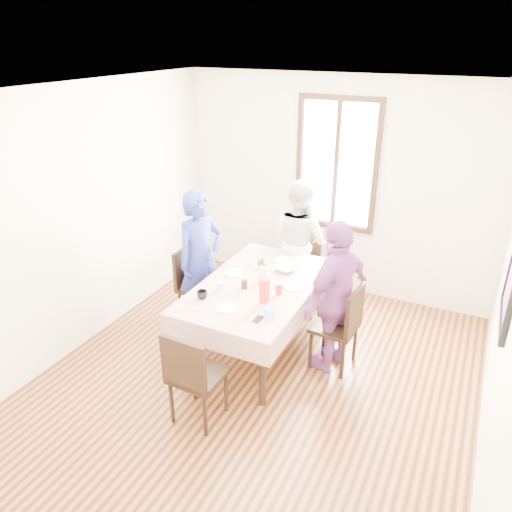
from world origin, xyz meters
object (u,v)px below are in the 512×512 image
dining_table (258,316)px  person_right (335,297)px  chair_far (299,266)px  person_left (200,261)px  chair_right (335,326)px  person_far (300,243)px  chair_left (200,287)px  chair_near (198,374)px

dining_table → person_right: (0.80, 0.05, 0.41)m
chair_far → person_left: size_ratio=0.57×
dining_table → chair_right: bearing=3.8°
person_left → person_right: bearing=-69.1°
person_far → person_right: (0.80, -1.11, 0.01)m
person_left → chair_far: bearing=-13.2°
dining_table → chair_far: size_ratio=1.89×
chair_right → person_far: size_ratio=0.59×
chair_right → person_right: size_ratio=0.58×
chair_left → chair_right: same height
chair_far → person_far: bearing=90.5°
person_left → chair_left: bearing=114.8°
dining_table → person_far: size_ratio=1.10×
chair_left → person_far: person_far is taller
person_right → chair_far: bearing=-125.9°
chair_right → person_right: bearing=94.5°
chair_near → person_far: (0.00, 2.34, 0.32)m
person_left → person_far: 1.28m
chair_right → person_left: 1.65m
chair_near → person_left: size_ratio=0.57×
chair_right → chair_far: 1.39m
chair_near → person_right: size_ratio=0.58×
chair_left → chair_right: size_ratio=1.00×
chair_near → person_right: (0.80, 1.23, 0.33)m
chair_far → chair_near: 2.36m
chair_near → person_left: person_left is taller
dining_table → person_left: size_ratio=1.08×
chair_right → person_left: bearing=90.7°
chair_right → person_left: size_ratio=0.57×
person_far → person_right: size_ratio=0.99×
chair_far → person_left: 1.34m
chair_near → person_left: bearing=122.2°
chair_near → person_right: person_right is taller
chair_left → person_far: (0.82, 1.00, 0.32)m
chair_right → chair_near: 1.48m
chair_left → person_right: person_right is taller
chair_left → chair_far: same height
chair_left → chair_near: same height
chair_far → chair_near: bearing=90.5°
chair_near → chair_right: bearing=58.0°
chair_left → person_right: size_ratio=0.58×
person_left → person_far: bearing=-13.8°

